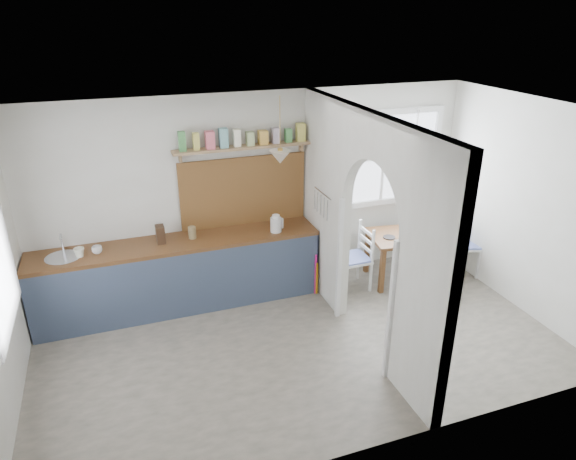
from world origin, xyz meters
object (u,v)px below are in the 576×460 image
object	(u,v)px
chair_left	(353,258)
kettle	(276,223)
chair_right	(463,243)
vase	(409,222)
dining_table	(407,257)

from	to	relation	value
chair_left	kettle	xyz separation A→B (m)	(-1.02, 0.19, 0.56)
kettle	chair_left	bearing A→B (deg)	5.65
chair_right	kettle	bearing A→B (deg)	101.58
kettle	vase	world-z (taller)	kettle
dining_table	vase	xyz separation A→B (m)	(0.11, 0.20, 0.43)
chair_left	kettle	size ratio (longest dim) A/B	3.97
vase	kettle	bearing A→B (deg)	179.17
kettle	vase	size ratio (longest dim) A/B	1.24
dining_table	kettle	world-z (taller)	kettle
chair_right	vase	bearing A→B (deg)	85.92
dining_table	chair_right	distance (m)	0.84
dining_table	chair_right	size ratio (longest dim) A/B	1.18
kettle	vase	bearing A→B (deg)	15.63
dining_table	vase	distance (m)	0.49
dining_table	vase	bearing A→B (deg)	70.27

